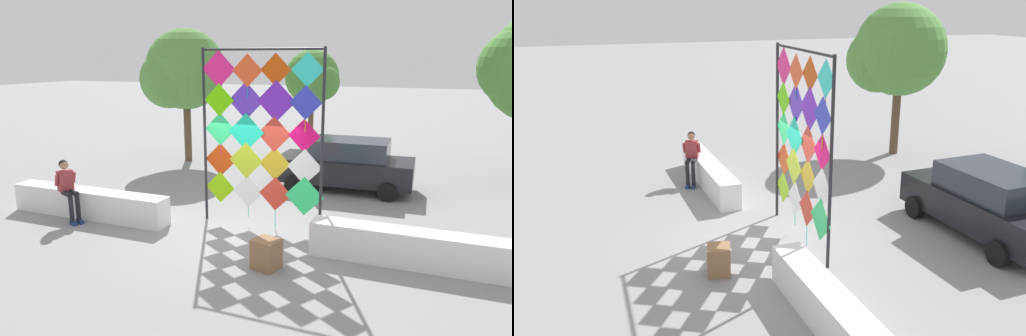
# 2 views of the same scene
# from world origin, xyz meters

# --- Properties ---
(ground) EXTENTS (120.00, 120.00, 0.00)m
(ground) POSITION_xyz_m (0.00, 0.00, 0.00)
(ground) COLOR gray
(plaza_ledge_left) EXTENTS (4.53, 0.57, 0.72)m
(plaza_ledge_left) POSITION_xyz_m (-4.11, -0.22, 0.36)
(plaza_ledge_left) COLOR white
(plaza_ledge_left) RESTS_ON ground
(plaza_ledge_right) EXTENTS (4.53, 0.57, 0.72)m
(plaza_ledge_right) POSITION_xyz_m (4.11, -0.22, 0.36)
(plaza_ledge_right) COLOR white
(plaza_ledge_right) RESTS_ON ground
(kite_display_rack) EXTENTS (3.11, 0.13, 4.29)m
(kite_display_rack) POSITION_xyz_m (0.27, 0.77, 2.38)
(kite_display_rack) COLOR #232328
(kite_display_rack) RESTS_ON ground
(seated_vendor) EXTENTS (0.75, 0.61, 1.57)m
(seated_vendor) POSITION_xyz_m (-4.35, -0.67, 0.93)
(seated_vendor) COLOR black
(seated_vendor) RESTS_ON ground
(parked_car) EXTENTS (4.16, 2.07, 1.60)m
(parked_car) POSITION_xyz_m (1.54, 4.90, 0.81)
(parked_car) COLOR black
(parked_car) RESTS_ON ground
(cardboard_box_large) EXTENTS (0.59, 0.57, 0.60)m
(cardboard_box_large) POSITION_xyz_m (1.24, -1.40, 0.30)
(cardboard_box_large) COLOR olive
(cardboard_box_large) RESTS_ON ground
(tree_broadleaf) EXTENTS (3.10, 3.22, 5.18)m
(tree_broadleaf) POSITION_xyz_m (-5.32, 6.66, 3.51)
(tree_broadleaf) COLOR brown
(tree_broadleaf) RESTS_ON ground
(tree_palm_like) EXTENTS (2.47, 2.44, 4.41)m
(tree_palm_like) POSITION_xyz_m (-1.00, 10.25, 3.20)
(tree_palm_like) COLOR brown
(tree_palm_like) RESTS_ON ground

